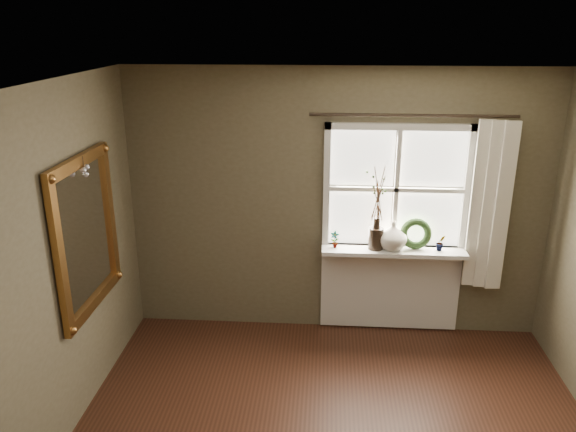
% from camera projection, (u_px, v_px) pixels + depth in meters
% --- Properties ---
extents(ceiling, '(4.50, 4.50, 0.00)m').
position_uv_depth(ceiling, '(349.00, 100.00, 2.81)').
color(ceiling, silver).
rests_on(ceiling, ground).
extents(wall_back, '(4.00, 0.10, 2.60)m').
position_uv_depth(wall_back, '(337.00, 204.00, 5.41)').
color(wall_back, brown).
rests_on(wall_back, ground).
extents(wall_left, '(0.10, 4.50, 2.60)m').
position_uv_depth(wall_left, '(0.00, 314.00, 3.38)').
color(wall_left, brown).
rests_on(wall_left, ground).
extents(window_frame, '(1.36, 0.06, 1.24)m').
position_uv_depth(window_frame, '(396.00, 189.00, 5.25)').
color(window_frame, silver).
rests_on(window_frame, wall_back).
extents(window_sill, '(1.36, 0.26, 0.04)m').
position_uv_depth(window_sill, '(393.00, 251.00, 5.33)').
color(window_sill, silver).
rests_on(window_sill, wall_back).
extents(window_apron, '(1.36, 0.04, 0.88)m').
position_uv_depth(window_apron, '(390.00, 287.00, 5.58)').
color(window_apron, silver).
rests_on(window_apron, ground).
extents(dark_jug, '(0.18, 0.18, 0.21)m').
position_uv_depth(dark_jug, '(376.00, 238.00, 5.31)').
color(dark_jug, black).
rests_on(dark_jug, window_sill).
extents(cream_vase, '(0.30, 0.30, 0.28)m').
position_uv_depth(cream_vase, '(393.00, 235.00, 5.28)').
color(cream_vase, beige).
rests_on(cream_vase, window_sill).
extents(wreath, '(0.30, 0.14, 0.31)m').
position_uv_depth(wreath, '(416.00, 237.00, 5.31)').
color(wreath, '#253F1C').
rests_on(wreath, window_sill).
extents(potted_plant_left, '(0.09, 0.07, 0.16)m').
position_uv_depth(potted_plant_left, '(335.00, 239.00, 5.34)').
color(potted_plant_left, '#253F1C').
rests_on(potted_plant_left, window_sill).
extents(potted_plant_right, '(0.10, 0.09, 0.16)m').
position_uv_depth(potted_plant_right, '(441.00, 243.00, 5.27)').
color(potted_plant_right, '#253F1C').
rests_on(potted_plant_right, window_sill).
extents(curtain, '(0.36, 0.12, 1.59)m').
position_uv_depth(curtain, '(489.00, 206.00, 5.13)').
color(curtain, beige).
rests_on(curtain, wall_back).
extents(curtain_rod, '(1.84, 0.03, 0.03)m').
position_uv_depth(curtain_rod, '(413.00, 115.00, 4.95)').
color(curtain_rod, black).
rests_on(curtain_rod, wall_back).
extents(gilt_mirror, '(0.10, 1.04, 1.24)m').
position_uv_depth(gilt_mirror, '(86.00, 233.00, 4.38)').
color(gilt_mirror, white).
rests_on(gilt_mirror, wall_left).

